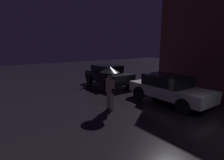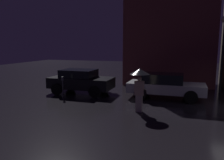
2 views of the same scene
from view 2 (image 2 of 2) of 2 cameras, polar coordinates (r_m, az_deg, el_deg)
building_facade_left at (r=17.92m, az=14.67°, el=11.64°), size 6.66×3.00×7.95m
parked_car_black at (r=14.24m, az=-8.18°, el=-0.18°), size 4.11×2.06×1.54m
parked_car_silver at (r=13.10m, az=13.65°, el=-1.33°), size 4.42×1.95×1.46m
pedestrian_with_umbrella at (r=10.04m, az=7.19°, el=0.12°), size 0.91×0.91×2.02m
parking_meter at (r=13.25m, az=-12.75°, el=-1.19°), size 0.12×0.10×1.24m
street_lamp_near at (r=15.59m, az=27.16°, el=9.52°), size 0.45×0.45×4.89m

